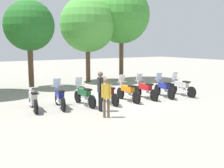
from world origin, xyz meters
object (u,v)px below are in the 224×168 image
object	(u,v)px
motorcycle_4	(128,92)
tree_1	(29,26)
motorcycle_3	(108,94)
tree_2	(88,24)
motorcycle_6	(164,88)
person_1	(100,88)
person_0	(106,95)
motorcycle_7	(181,87)
tree_3	(122,15)
motorcycle_5	(145,89)
motorcycle_1	(60,97)
motorcycle_0	(33,99)
motorcycle_2	(84,95)

from	to	relation	value
motorcycle_4	tree_1	distance (m)	8.58
motorcycle_3	tree_2	size ratio (longest dim) A/B	0.32
motorcycle_4	tree_1	bearing A→B (deg)	25.81
motorcycle_6	person_1	size ratio (longest dim) A/B	1.19
person_0	tree_2	world-z (taller)	tree_2
motorcycle_4	tree_2	size ratio (longest dim) A/B	0.32
motorcycle_7	motorcycle_6	bearing A→B (deg)	83.50
tree_1	tree_3	xyz separation A→B (m)	(7.88, 0.52, 1.16)
motorcycle_6	tree_2	xyz separation A→B (m)	(-0.57, 8.13, 4.04)
motorcycle_4	motorcycle_5	bearing A→B (deg)	-85.83
motorcycle_5	motorcycle_1	bearing A→B (deg)	88.88
motorcycle_0	person_1	distance (m)	3.17
motorcycle_4	motorcycle_6	size ratio (longest dim) A/B	1.02
motorcycle_5	motorcycle_7	xyz separation A→B (m)	(2.45, -0.39, 0.00)
motorcycle_1	motorcycle_7	world-z (taller)	same
motorcycle_2	motorcycle_4	xyz separation A→B (m)	(2.45, -0.29, 0.00)
motorcycle_1	tree_2	size ratio (longest dim) A/B	0.32
tree_3	motorcycle_0	bearing A→B (deg)	-144.46
motorcycle_0	person_1	size ratio (longest dim) A/B	1.20
motorcycle_0	motorcycle_5	world-z (taller)	motorcycle_5
person_1	tree_1	distance (m)	8.97
tree_2	motorcycle_2	bearing A→B (deg)	-119.45
motorcycle_1	motorcycle_2	size ratio (longest dim) A/B	0.99
motorcycle_1	person_0	bearing A→B (deg)	-150.50
motorcycle_2	motorcycle_3	xyz separation A→B (m)	(1.23, -0.23, 0.00)
motorcycle_4	tree_3	world-z (taller)	tree_3
tree_2	tree_3	distance (m)	3.15
motorcycle_3	tree_2	distance (m)	9.41
motorcycle_6	tree_3	bearing A→B (deg)	-4.01
motorcycle_3	person_0	distance (m)	2.86
motorcycle_3	tree_1	size ratio (longest dim) A/B	0.37
motorcycle_7	person_0	world-z (taller)	person_0
motorcycle_0	motorcycle_5	size ratio (longest dim) A/B	0.99
person_1	tree_2	world-z (taller)	tree_2
motorcycle_1	person_1	bearing A→B (deg)	-132.35
motorcycle_1	motorcycle_4	bearing A→B (deg)	-85.92
motorcycle_0	motorcycle_6	distance (m)	7.39
person_0	motorcycle_2	bearing A→B (deg)	30.76
motorcycle_1	tree_3	xyz separation A→B (m)	(8.57, 7.18, 4.88)
motorcycle_3	motorcycle_0	bearing A→B (deg)	86.01
person_0	motorcycle_7	bearing A→B (deg)	-35.64
tree_3	motorcycle_2	bearing A→B (deg)	-134.94
tree_3	tree_2	bearing A→B (deg)	174.20
motorcycle_6	person_1	distance (m)	5.02
person_0	tree_3	bearing A→B (deg)	0.07
motorcycle_5	tree_3	bearing A→B (deg)	-21.47
motorcycle_3	tree_1	bearing A→B (deg)	19.15
motorcycle_2	motorcycle_7	xyz separation A→B (m)	(6.12, -0.66, 0.00)
motorcycle_6	person_0	world-z (taller)	person_0
motorcycle_6	person_0	size ratio (longest dim) A/B	1.30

